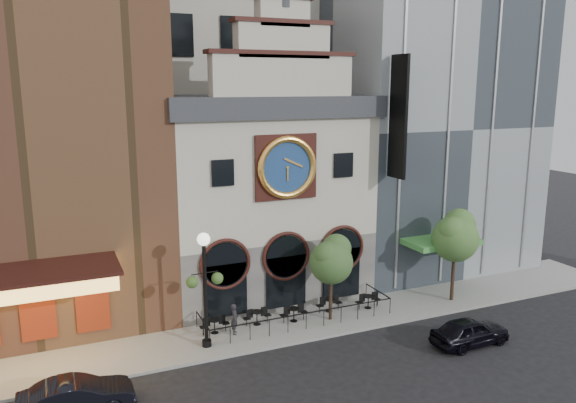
% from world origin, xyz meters
% --- Properties ---
extents(ground, '(120.00, 120.00, 0.00)m').
position_xyz_m(ground, '(0.00, 0.00, 0.00)').
color(ground, black).
rests_on(ground, ground).
extents(sidewalk, '(44.00, 5.00, 0.15)m').
position_xyz_m(sidewalk, '(0.00, 2.50, 0.07)').
color(sidewalk, gray).
rests_on(sidewalk, ground).
extents(clock_building, '(12.60, 8.78, 18.65)m').
position_xyz_m(clock_building, '(0.00, 7.82, 6.69)').
color(clock_building, '#605E5B').
rests_on(clock_building, ground).
extents(theater_building, '(14.00, 15.60, 25.00)m').
position_xyz_m(theater_building, '(-13.00, 9.96, 12.60)').
color(theater_building, brown).
rests_on(theater_building, ground).
extents(retail_building, '(14.00, 14.40, 20.00)m').
position_xyz_m(retail_building, '(12.99, 9.99, 10.14)').
color(retail_building, gray).
rests_on(retail_building, ground).
extents(cafe_railing, '(10.60, 2.60, 0.90)m').
position_xyz_m(cafe_railing, '(0.00, 2.50, 0.60)').
color(cafe_railing, black).
rests_on(cafe_railing, sidewalk).
extents(bistro_0, '(1.58, 0.68, 0.90)m').
position_xyz_m(bistro_0, '(-4.63, 2.69, 0.61)').
color(bistro_0, black).
rests_on(bistro_0, sidewalk).
extents(bistro_1, '(1.58, 0.68, 0.90)m').
position_xyz_m(bistro_1, '(-2.20, 2.81, 0.61)').
color(bistro_1, black).
rests_on(bistro_1, sidewalk).
extents(bistro_2, '(1.58, 0.68, 0.90)m').
position_xyz_m(bistro_2, '(-0.19, 2.39, 0.61)').
color(bistro_2, black).
rests_on(bistro_2, sidewalk).
extents(bistro_3, '(1.58, 0.68, 0.90)m').
position_xyz_m(bistro_3, '(2.24, 2.83, 0.61)').
color(bistro_3, black).
rests_on(bistro_3, sidewalk).
extents(bistro_4, '(1.58, 0.68, 0.90)m').
position_xyz_m(bistro_4, '(4.56, 2.36, 0.61)').
color(bistro_4, black).
rests_on(bistro_4, sidewalk).
extents(car_right, '(4.25, 1.78, 1.44)m').
position_xyz_m(car_right, '(6.96, -3.49, 0.72)').
color(car_right, black).
rests_on(car_right, ground).
extents(car_left, '(4.49, 1.58, 1.48)m').
position_xyz_m(car_left, '(-11.70, -2.05, 0.74)').
color(car_left, black).
rests_on(car_left, ground).
extents(pedestrian, '(0.58, 0.70, 1.65)m').
position_xyz_m(pedestrian, '(-3.67, 2.20, 0.98)').
color(pedestrian, '#232227').
rests_on(pedestrian, sidewalk).
extents(lamppost, '(1.87, 0.65, 5.86)m').
position_xyz_m(lamppost, '(-5.41, 1.40, 3.78)').
color(lamppost, black).
rests_on(lamppost, sidewalk).
extents(tree_left, '(2.48, 2.39, 4.78)m').
position_xyz_m(tree_left, '(1.85, 1.88, 3.66)').
color(tree_left, '#382619').
rests_on(tree_left, sidewalk).
extents(tree_right, '(2.88, 2.78, 5.56)m').
position_xyz_m(tree_right, '(9.95, 1.49, 4.22)').
color(tree_right, '#382619').
rests_on(tree_right, sidewalk).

